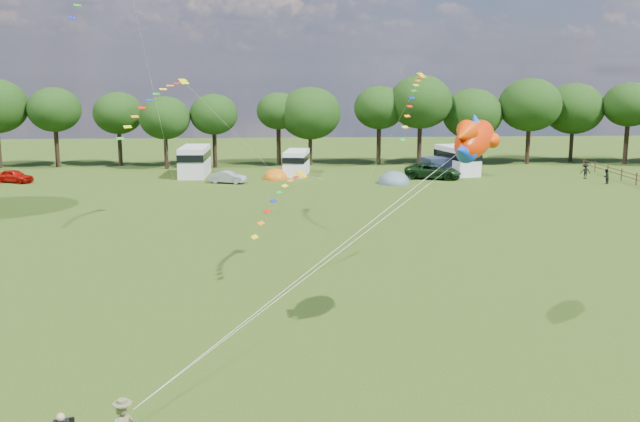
{
  "coord_description": "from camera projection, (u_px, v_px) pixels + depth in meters",
  "views": [
    {
      "loc": [
        -2.02,
        -26.04,
        10.75
      ],
      "look_at": [
        0.0,
        8.0,
        4.0
      ],
      "focal_mm": 40.0,
      "sensor_mm": 36.0,
      "label": 1
    }
  ],
  "objects": [
    {
      "name": "campervan_d",
      "position": [
        457.0,
        159.0,
        74.93
      ],
      "size": [
        3.92,
        6.35,
        2.89
      ],
      "rotation": [
        0.0,
        0.0,
        1.83
      ],
      "color": "silver",
      "rests_on": "ground"
    },
    {
      "name": "walker_a",
      "position": [
        606.0,
        176.0,
        68.42
      ],
      "size": [
        0.83,
        0.78,
        1.45
      ],
      "primitive_type": "imported",
      "rotation": [
        0.0,
        0.0,
        3.79
      ],
      "color": "black",
      "rests_on": "ground"
    },
    {
      "name": "ground_plane",
      "position": [
        332.0,
        352.0,
        27.7
      ],
      "size": [
        180.0,
        180.0,
        0.0
      ],
      "primitive_type": "plane",
      "color": "black",
      "rests_on": "ground"
    },
    {
      "name": "tent_greyblue",
      "position": [
        394.0,
        183.0,
        68.87
      ],
      "size": [
        3.2,
        3.5,
        2.38
      ],
      "color": "#465B64",
      "rests_on": "ground"
    },
    {
      "name": "campervan_b",
      "position": [
        195.0,
        160.0,
        73.5
      ],
      "size": [
        2.85,
        6.3,
        3.05
      ],
      "rotation": [
        0.0,
        0.0,
        1.54
      ],
      "color": "silver",
      "rests_on": "ground"
    },
    {
      "name": "tent_orange",
      "position": [
        275.0,
        179.0,
        71.79
      ],
      "size": [
        2.59,
        2.84,
        2.03
      ],
      "color": "#BC5909",
      "rests_on": "ground"
    },
    {
      "name": "tree_line",
      "position": [
        342.0,
        110.0,
        80.63
      ],
      "size": [
        102.98,
        10.98,
        10.27
      ],
      "color": "black",
      "rests_on": "ground"
    },
    {
      "name": "car_a",
      "position": [
        14.0,
        176.0,
        69.25
      ],
      "size": [
        4.15,
        2.9,
        1.29
      ],
      "primitive_type": "imported",
      "rotation": [
        0.0,
        0.0,
        1.17
      ],
      "color": "#A30B04",
      "rests_on": "ground"
    },
    {
      "name": "fish_kite",
      "position": [
        472.0,
        140.0,
        27.55
      ],
      "size": [
        2.94,
        3.79,
        2.07
      ],
      "rotation": [
        0.0,
        -0.21,
        1.01
      ],
      "color": "red",
      "rests_on": "ground"
    },
    {
      "name": "streamer_kite_b",
      "position": [
        158.0,
        98.0,
        47.61
      ],
      "size": [
        4.29,
        4.68,
        3.8
      ],
      "rotation": [
        0.0,
        0.0,
        0.73
      ],
      "color": "#D9D507",
      "rests_on": "ground"
    },
    {
      "name": "car_d",
      "position": [
        433.0,
        171.0,
        71.76
      ],
      "size": [
        6.29,
        4.28,
        1.57
      ],
      "primitive_type": "imported",
      "rotation": [
        0.0,
        0.0,
        1.25
      ],
      "color": "black",
      "rests_on": "ground"
    },
    {
      "name": "streamer_kite_c",
      "position": [
        283.0,
        193.0,
        38.08
      ],
      "size": [
        3.08,
        4.99,
        2.8
      ],
      "rotation": [
        0.0,
        0.0,
        1.12
      ],
      "color": "#F2A800",
      "rests_on": "ground"
    },
    {
      "name": "campervan_c",
      "position": [
        296.0,
        162.0,
        74.32
      ],
      "size": [
        3.02,
        5.49,
        2.55
      ],
      "rotation": [
        0.0,
        0.0,
        1.41
      ],
      "color": "white",
      "rests_on": "ground"
    },
    {
      "name": "streamer_kite_d",
      "position": [
        414.0,
        95.0,
        47.48
      ],
      "size": [
        2.65,
        5.07,
        4.28
      ],
      "rotation": [
        0.0,
        0.0,
        0.74
      ],
      "color": "#D5AE02",
      "rests_on": "ground"
    },
    {
      "name": "walker_b",
      "position": [
        585.0,
        171.0,
        71.66
      ],
      "size": [
        1.04,
        0.58,
        1.54
      ],
      "primitive_type": "imported",
      "rotation": [
        0.0,
        0.0,
        3.02
      ],
      "color": "black",
      "rests_on": "ground"
    },
    {
      "name": "awning_navy",
      "position": [
        437.0,
        166.0,
        74.25
      ],
      "size": [
        3.51,
        3.15,
        1.83
      ],
      "primitive_type": "cube",
      "rotation": [
        0.0,
        0.0,
        0.3
      ],
      "color": "#192036",
      "rests_on": "ground"
    },
    {
      "name": "car_b",
      "position": [
        228.0,
        177.0,
        68.91
      ],
      "size": [
        3.55,
        2.12,
        1.18
      ],
      "primitive_type": "imported",
      "rotation": [
        0.0,
        0.0,
        1.29
      ],
      "color": "gray",
      "rests_on": "ground"
    }
  ]
}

